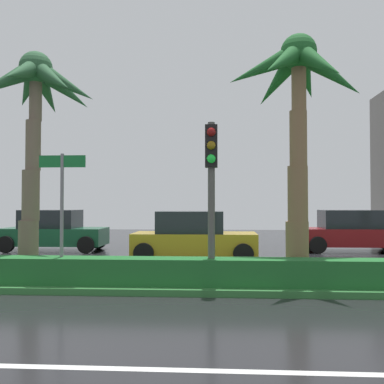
{
  "coord_description": "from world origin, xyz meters",
  "views": [
    {
      "loc": [
        4.61,
        -3.17,
        1.98
      ],
      "look_at": [
        3.73,
        11.0,
        2.37
      ],
      "focal_mm": 40.47,
      "sensor_mm": 36.0,
      "label": 1
    }
  ],
  "objects": [
    {
      "name": "street_name_sign",
      "position": [
        0.97,
        6.67,
        2.08
      ],
      "size": [
        1.1,
        0.08,
        3.0
      ],
      "color": "slate",
      "rests_on": "median_strip"
    },
    {
      "name": "car_in_traffic_second",
      "position": [
        -2.4,
        14.77,
        0.83
      ],
      "size": [
        4.3,
        2.02,
        1.72
      ],
      "color": "#195133",
      "rests_on": "ground_plane"
    },
    {
      "name": "palm_tree_centre_left",
      "position": [
        -0.46,
        8.42,
        4.88
      ],
      "size": [
        3.51,
        3.48,
        6.05
      ],
      "color": "#6D5C4C",
      "rests_on": "median_strip"
    },
    {
      "name": "car_in_traffic_third",
      "position": [
        3.71,
        12.03,
        0.83
      ],
      "size": [
        4.3,
        2.02,
        1.72
      ],
      "color": "#B28C1E",
      "rests_on": "ground_plane"
    },
    {
      "name": "traffic_signal_median_right",
      "position": [
        4.44,
        6.63,
        2.69
      ],
      "size": [
        0.28,
        0.43,
        3.69
      ],
      "color": "#4C4C47",
      "rests_on": "median_strip"
    },
    {
      "name": "palm_tree_centre",
      "position": [
        6.57,
        7.75,
        4.75
      ],
      "size": [
        3.6,
        3.53,
        6.1
      ],
      "color": "brown",
      "rests_on": "median_strip"
    },
    {
      "name": "median_hedge",
      "position": [
        0.0,
        6.6,
        0.45
      ],
      "size": [
        76.5,
        0.7,
        0.6
      ],
      "color": "#1E6028",
      "rests_on": "median_strip"
    },
    {
      "name": "ground_plane",
      "position": [
        0.0,
        9.0,
        -0.05
      ],
      "size": [
        90.0,
        42.0,
        0.1
      ],
      "primitive_type": "cube",
      "color": "black"
    },
    {
      "name": "car_in_traffic_fourth",
      "position": [
        10.14,
        15.25,
        0.83
      ],
      "size": [
        4.3,
        2.02,
        1.72
      ],
      "color": "maroon",
      "rests_on": "ground_plane"
    },
    {
      "name": "median_strip",
      "position": [
        0.0,
        8.0,
        0.07
      ],
      "size": [
        85.5,
        4.0,
        0.15
      ],
      "primitive_type": "cube",
      "color": "#2D6B33",
      "rests_on": "ground_plane"
    }
  ]
}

